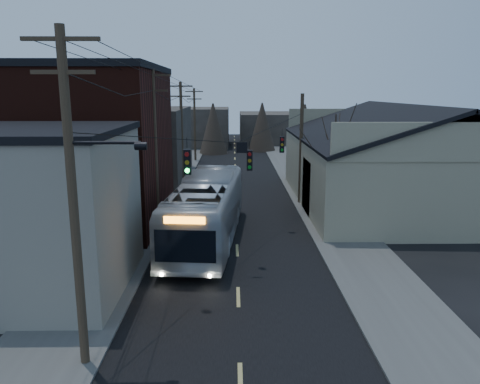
% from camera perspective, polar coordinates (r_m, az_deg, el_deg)
% --- Properties ---
extents(road_surface, '(9.00, 110.00, 0.02)m').
position_cam_1_polar(road_surface, '(41.59, -0.53, 0.20)').
color(road_surface, black).
rests_on(road_surface, ground).
extents(sidewalk_left, '(4.00, 110.00, 0.12)m').
position_cam_1_polar(sidewalk_left, '(42.06, -9.42, 0.24)').
color(sidewalk_left, '#474744').
rests_on(sidewalk_left, ground).
extents(sidewalk_right, '(4.00, 110.00, 0.12)m').
position_cam_1_polar(sidewalk_right, '(42.12, 8.35, 0.29)').
color(sidewalk_right, '#474744').
rests_on(sidewalk_right, ground).
extents(building_clapboard, '(8.00, 8.00, 7.00)m').
position_cam_1_polar(building_clapboard, '(22.18, -24.22, -2.38)').
color(building_clapboard, gray).
rests_on(building_clapboard, ground).
extents(building_brick, '(10.00, 12.00, 10.00)m').
position_cam_1_polar(building_brick, '(32.42, -18.49, 5.08)').
color(building_brick, black).
rests_on(building_brick, ground).
extents(building_left_far, '(9.00, 14.00, 7.00)m').
position_cam_1_polar(building_left_far, '(47.88, -12.08, 5.75)').
color(building_left_far, '#2E2A25').
rests_on(building_left_far, ground).
extents(warehouse, '(16.16, 20.60, 7.73)m').
position_cam_1_polar(warehouse, '(38.51, 19.25, 2.60)').
color(warehouse, gray).
rests_on(warehouse, ground).
extents(building_far_left, '(10.00, 12.00, 6.00)m').
position_cam_1_polar(building_far_left, '(76.11, -5.24, 7.90)').
color(building_far_left, '#2E2A25').
rests_on(building_far_left, ground).
extents(building_far_right, '(12.00, 14.00, 5.00)m').
position_cam_1_polar(building_far_right, '(81.23, 4.31, 7.83)').
color(building_far_right, '#2E2A25').
rests_on(building_far_right, ground).
extents(bare_tree, '(0.40, 0.40, 7.20)m').
position_cam_1_polar(bare_tree, '(31.81, 11.35, 2.80)').
color(bare_tree, black).
rests_on(bare_tree, ground).
extents(utility_lines, '(11.24, 45.28, 10.50)m').
position_cam_1_polar(utility_lines, '(35.14, -5.61, 6.09)').
color(utility_lines, '#382B1E').
rests_on(utility_lines, ground).
extents(bus, '(4.33, 13.81, 3.78)m').
position_cam_1_polar(bus, '(27.30, -4.11, -2.20)').
color(bus, '#A7ACB3').
rests_on(bus, ground).
extents(parked_car, '(1.47, 3.79, 1.23)m').
position_cam_1_polar(parked_car, '(46.06, -4.50, 2.11)').
color(parked_car, '#B7BBBF').
rests_on(parked_car, ground).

